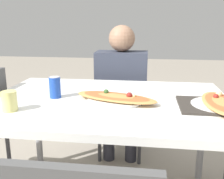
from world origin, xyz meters
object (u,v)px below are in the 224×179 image
(chair_far_seated, at_px, (122,100))
(drink_glass, at_px, (9,101))
(dining_table, at_px, (108,109))
(pizza_main, at_px, (116,98))
(person_seated, at_px, (121,82))
(soda_can, at_px, (55,87))
(pizza_second, at_px, (220,104))

(chair_far_seated, relative_size, drink_glass, 8.64)
(dining_table, height_order, drink_glass, drink_glass)
(dining_table, relative_size, pizza_main, 2.71)
(dining_table, relative_size, chair_far_seated, 1.60)
(person_seated, relative_size, drink_glass, 11.41)
(soda_can, bearing_deg, pizza_second, -3.36)
(person_seated, bearing_deg, pizza_second, 127.48)
(chair_far_seated, height_order, drink_glass, chair_far_seated)
(chair_far_seated, height_order, soda_can, chair_far_seated)
(drink_glass, bearing_deg, person_seated, 64.63)
(dining_table, distance_m, drink_glass, 0.54)
(chair_far_seated, bearing_deg, person_seated, 90.00)
(pizza_main, relative_size, drink_glass, 5.10)
(pizza_main, bearing_deg, chair_far_seated, 92.74)
(drink_glass, bearing_deg, chair_far_seated, 66.96)
(person_seated, xyz_separation_m, pizza_main, (0.04, -0.75, 0.08))
(person_seated, bearing_deg, pizza_main, 93.15)
(chair_far_seated, distance_m, pizza_second, 1.10)
(pizza_second, bearing_deg, soda_can, 176.64)
(chair_far_seated, bearing_deg, pizza_second, 123.81)
(person_seated, relative_size, soda_can, 9.21)
(person_seated, height_order, drink_glass, person_seated)
(chair_far_seated, relative_size, pizza_main, 1.70)
(dining_table, height_order, pizza_second, pizza_second)
(soda_can, relative_size, pizza_second, 0.29)
(dining_table, bearing_deg, soda_can, -177.58)
(soda_can, height_order, pizza_second, soda_can)
(drink_glass, bearing_deg, soda_can, 60.35)
(dining_table, bearing_deg, pizza_second, -6.33)
(pizza_main, height_order, drink_glass, drink_glass)
(pizza_main, distance_m, pizza_second, 0.56)
(soda_can, bearing_deg, pizza_main, -4.14)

